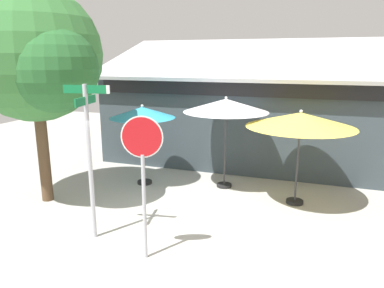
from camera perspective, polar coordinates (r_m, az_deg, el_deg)
ground_plane at (r=8.44m, az=-3.48°, el=-12.75°), size 28.00×28.00×0.10m
cafe_building at (r=13.23m, az=7.68°, el=4.68°), size 9.75×4.64×4.44m
street_sign_post at (r=7.40m, az=-16.13°, el=-0.52°), size 0.93×0.87×3.21m
stop_sign at (r=6.41m, az=-7.88°, el=-2.82°), size 0.73×0.21×2.72m
patio_umbrella_teal_left at (r=10.41m, az=-7.93°, el=4.85°), size 1.90×1.90×2.39m
patio_umbrella_ivory_center at (r=10.05m, az=5.44°, el=6.05°), size 2.40×2.40×2.65m
patio_umbrella_mustard_right at (r=9.21m, az=16.96°, el=3.63°), size 2.69×2.69×2.46m
shade_tree at (r=9.55m, az=-23.54°, el=12.65°), size 3.56×3.30×5.43m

